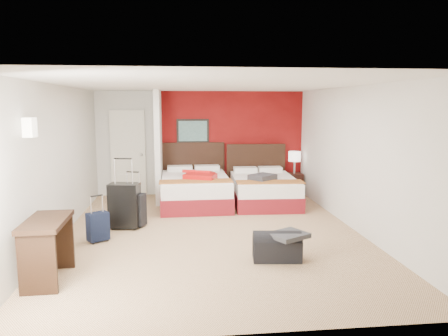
{
  "coord_description": "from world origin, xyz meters",
  "views": [
    {
      "loc": [
        -0.55,
        -6.93,
        2.18
      ],
      "look_at": [
        0.3,
        0.8,
        1.0
      ],
      "focal_mm": 33.61,
      "sensor_mm": 36.0,
      "label": 1
    }
  ],
  "objects": [
    {
      "name": "ground",
      "position": [
        0.0,
        0.0,
        0.0
      ],
      "size": [
        6.5,
        6.5,
        0.0
      ],
      "primitive_type": "plane",
      "color": "tan",
      "rests_on": "ground"
    },
    {
      "name": "room_walls",
      "position": [
        -1.4,
        1.42,
        1.26
      ],
      "size": [
        5.02,
        6.52,
        2.5
      ],
      "color": "silver",
      "rests_on": "ground"
    },
    {
      "name": "red_accent_panel",
      "position": [
        0.75,
        3.23,
        1.25
      ],
      "size": [
        3.5,
        0.04,
        2.5
      ],
      "primitive_type": "cube",
      "color": "maroon",
      "rests_on": "ground"
    },
    {
      "name": "partition_wall",
      "position": [
        -1.0,
        2.61,
        1.25
      ],
      "size": [
        0.12,
        1.2,
        2.5
      ],
      "primitive_type": "cube",
      "color": "silver",
      "rests_on": "ground"
    },
    {
      "name": "entry_door",
      "position": [
        -1.75,
        3.2,
        1.02
      ],
      "size": [
        0.82,
        0.06,
        2.05
      ],
      "primitive_type": "cube",
      "color": "silver",
      "rests_on": "ground"
    },
    {
      "name": "bed_left",
      "position": [
        -0.2,
        2.09,
        0.31
      ],
      "size": [
        1.48,
        2.1,
        0.63
      ],
      "primitive_type": "cube",
      "rotation": [
        0.0,
        0.0,
        0.01
      ],
      "color": "white",
      "rests_on": "ground"
    },
    {
      "name": "bed_right",
      "position": [
        1.32,
        2.03,
        0.29
      ],
      "size": [
        1.44,
        2.0,
        0.58
      ],
      "primitive_type": "cube",
      "rotation": [
        0.0,
        0.0,
        -0.04
      ],
      "color": "silver",
      "rests_on": "ground"
    },
    {
      "name": "red_suitcase_open",
      "position": [
        -0.1,
        1.99,
        0.68
      ],
      "size": [
        0.93,
        1.06,
        0.11
      ],
      "primitive_type": "cube",
      "rotation": [
        0.0,
        0.0,
        -0.39
      ],
      "color": "red",
      "rests_on": "bed_left"
    },
    {
      "name": "jacket_bundle",
      "position": [
        1.22,
        1.73,
        0.65
      ],
      "size": [
        0.66,
        0.64,
        0.12
      ],
      "primitive_type": "cube",
      "rotation": [
        0.0,
        0.0,
        0.68
      ],
      "color": "#3A3A3F",
      "rests_on": "bed_right"
    },
    {
      "name": "nightstand",
      "position": [
        2.26,
        2.93,
        0.26
      ],
      "size": [
        0.38,
        0.38,
        0.52
      ],
      "primitive_type": "cube",
      "rotation": [
        0.0,
        0.0,
        0.02
      ],
      "color": "black",
      "rests_on": "ground"
    },
    {
      "name": "table_lamp",
      "position": [
        2.26,
        2.93,
        0.79
      ],
      "size": [
        0.33,
        0.33,
        0.53
      ],
      "primitive_type": "cylinder",
      "rotation": [
        0.0,
        0.0,
        -0.1
      ],
      "color": "white",
      "rests_on": "nightstand"
    },
    {
      "name": "suitcase_black",
      "position": [
        -1.51,
        0.43,
        0.39
      ],
      "size": [
        0.57,
        0.41,
        0.78
      ],
      "primitive_type": "cube",
      "rotation": [
        0.0,
        0.0,
        -0.18
      ],
      "color": "black",
      "rests_on": "ground"
    },
    {
      "name": "suitcase_charcoal",
      "position": [
        -1.36,
        0.52,
        0.29
      ],
      "size": [
        0.45,
        0.37,
        0.58
      ],
      "primitive_type": "cube",
      "rotation": [
        0.0,
        0.0,
        -0.37
      ],
      "color": "black",
      "rests_on": "ground"
    },
    {
      "name": "suitcase_navy",
      "position": [
        -1.85,
        -0.28,
        0.22
      ],
      "size": [
        0.38,
        0.34,
        0.45
      ],
      "primitive_type": "cube",
      "rotation": [
        0.0,
        0.0,
        0.6
      ],
      "color": "black",
      "rests_on": "ground"
    },
    {
      "name": "duffel_bag",
      "position": [
        0.81,
        -1.37,
        0.17
      ],
      "size": [
        0.71,
        0.43,
        0.34
      ],
      "primitive_type": "cube",
      "rotation": [
        0.0,
        0.0,
        -0.12
      ],
      "color": "black",
      "rests_on": "ground"
    },
    {
      "name": "jacket_draped",
      "position": [
        0.96,
        -1.42,
        0.37
      ],
      "size": [
        0.62,
        0.6,
        0.06
      ],
      "primitive_type": "cube",
      "rotation": [
        0.0,
        0.0,
        0.51
      ],
      "color": "#343539",
      "rests_on": "duffel_bag"
    },
    {
      "name": "desk",
      "position": [
        -2.18,
        -1.75,
        0.39
      ],
      "size": [
        0.5,
        0.96,
        0.79
      ],
      "primitive_type": "cube",
      "rotation": [
        0.0,
        0.0,
        0.03
      ],
      "color": "black",
      "rests_on": "ground"
    }
  ]
}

